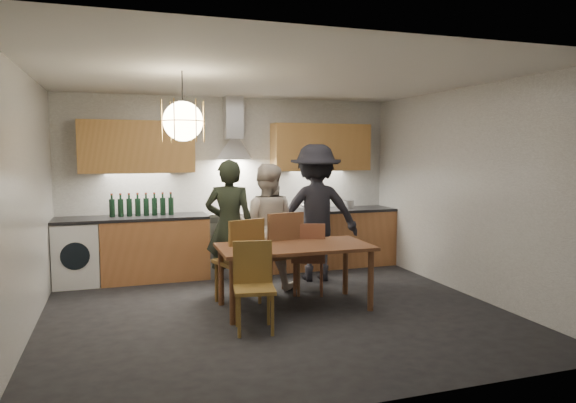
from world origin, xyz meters
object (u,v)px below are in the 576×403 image
object	(u,v)px
dining_table	(294,252)
chair_front	(253,280)
chair_back_left	(242,256)
wine_bottles	(142,205)
person_mid	(266,226)
stock_pot	(349,204)
person_right	(316,212)
person_left	(229,226)
mixing_bowl	(312,207)

from	to	relation	value
dining_table	chair_front	size ratio (longest dim) A/B	1.97
chair_back_left	wine_bottles	bearing A→B (deg)	-75.47
person_mid	stock_pot	xyz separation A→B (m)	(1.63, 0.94, 0.14)
person_right	stock_pot	distance (m)	1.13
chair_back_left	person_left	distance (m)	0.64
mixing_bowl	person_right	bearing A→B (deg)	-106.98
chair_back_left	wine_bottles	xyz separation A→B (m)	(-1.04, 1.61, 0.47)
chair_back_left	person_mid	xyz separation A→B (m)	(0.48, 0.65, 0.23)
stock_pot	person_right	bearing A→B (deg)	-138.90
chair_front	person_right	bearing A→B (deg)	61.02
chair_back_left	person_right	xyz separation A→B (m)	(1.26, 0.85, 0.36)
person_left	mixing_bowl	size ratio (longest dim) A/B	4.95
wine_bottles	person_left	bearing A→B (deg)	-45.36
person_left	person_right	bearing A→B (deg)	-147.59
chair_back_left	mixing_bowl	distance (m)	2.17
person_mid	chair_front	bearing A→B (deg)	92.40
dining_table	person_left	size ratio (longest dim) A/B	1.03
chair_front	dining_table	bearing A→B (deg)	49.69
mixing_bowl	dining_table	bearing A→B (deg)	-116.48
person_right	wine_bottles	distance (m)	2.43
person_right	wine_bottles	world-z (taller)	person_right
person_mid	mixing_bowl	size ratio (longest dim) A/B	4.78
stock_pot	wine_bottles	bearing A→B (deg)	179.57
chair_back_left	chair_front	world-z (taller)	chair_back_left
person_right	stock_pot	xyz separation A→B (m)	(0.85, 0.74, 0.01)
chair_back_left	person_right	bearing A→B (deg)	-164.28
person_right	person_left	bearing A→B (deg)	21.75
chair_front	person_right	world-z (taller)	person_right
chair_front	person_right	xyz separation A→B (m)	(1.33, 1.69, 0.44)
dining_table	mixing_bowl	bearing A→B (deg)	64.71
chair_back_left	stock_pot	xyz separation A→B (m)	(2.11, 1.59, 0.37)
chair_back_left	chair_front	distance (m)	0.85
dining_table	mixing_bowl	xyz separation A→B (m)	(0.93, 1.86, 0.30)
person_mid	wine_bottles	distance (m)	1.82
chair_back_left	person_mid	size ratio (longest dim) A/B	0.62
chair_back_left	person_left	bearing A→B (deg)	-106.12
person_left	person_right	world-z (taller)	person_right
person_right	wine_bottles	xyz separation A→B (m)	(-2.30, 0.76, 0.11)
person_left	stock_pot	bearing A→B (deg)	-134.07
dining_table	chair_front	world-z (taller)	chair_front
chair_back_left	person_mid	distance (m)	0.84
stock_pot	wine_bottles	xyz separation A→B (m)	(-3.15, 0.02, 0.10)
mixing_bowl	stock_pot	world-z (taller)	stock_pot
chair_back_left	person_right	size ratio (longest dim) A/B	0.54
dining_table	person_mid	size ratio (longest dim) A/B	1.07
dining_table	chair_back_left	world-z (taller)	chair_back_left
dining_table	chair_back_left	size ratio (longest dim) A/B	1.71
person_mid	wine_bottles	bearing A→B (deg)	-9.50
chair_back_left	wine_bottles	world-z (taller)	wine_bottles
person_left	stock_pot	xyz separation A→B (m)	(2.13, 1.01, 0.11)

